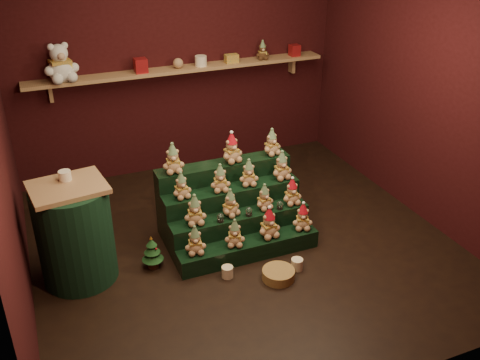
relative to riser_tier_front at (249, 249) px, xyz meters
name	(u,v)px	position (x,y,z in m)	size (l,w,h in m)	color
ground	(243,244)	(0.03, 0.23, -0.09)	(4.00, 4.00, 0.00)	black
back_wall	(177,57)	(0.03, 2.28, 1.31)	(4.00, 0.10, 2.80)	black
front_wall	(382,227)	(0.03, -1.82, 1.31)	(4.00, 0.10, 2.80)	black
right_wall	(429,85)	(2.08, 0.23, 1.31)	(0.10, 4.00, 2.80)	black
back_shelf	(182,70)	(0.03, 2.10, 1.20)	(3.60, 0.26, 0.24)	#A67F53
riser_tier_front	(249,249)	(0.00, 0.00, 0.00)	(1.40, 0.22, 0.18)	black
riser_tier_midfront	(240,230)	(0.00, 0.22, 0.09)	(1.40, 0.22, 0.36)	black
riser_tier_midback	(232,211)	(0.00, 0.44, 0.18)	(1.40, 0.22, 0.54)	black
riser_tier_back	(224,194)	(0.00, 0.66, 0.27)	(1.40, 0.22, 0.72)	black
teddy_0	(195,240)	(-0.53, 0.02, 0.23)	(0.20, 0.18, 0.28)	tan
teddy_1	(235,233)	(-0.15, 0.00, 0.22)	(0.19, 0.17, 0.27)	tan
teddy_2	(269,223)	(0.21, 0.01, 0.24)	(0.22, 0.20, 0.31)	tan
teddy_3	(303,216)	(0.58, 0.01, 0.23)	(0.20, 0.18, 0.28)	tan
teddy_4	(195,210)	(-0.45, 0.23, 0.42)	(0.21, 0.19, 0.29)	tan
teddy_5	(230,203)	(-0.10, 0.24, 0.41)	(0.20, 0.18, 0.27)	tan
teddy_6	(264,197)	(0.26, 0.23, 0.40)	(0.19, 0.17, 0.26)	tan
teddy_7	(292,191)	(0.56, 0.21, 0.41)	(0.20, 0.18, 0.27)	tan
teddy_8	(181,185)	(-0.51, 0.44, 0.58)	(0.19, 0.17, 0.26)	tan
teddy_9	(220,178)	(-0.12, 0.43, 0.59)	(0.20, 0.18, 0.27)	tan
teddy_10	(249,173)	(0.18, 0.44, 0.58)	(0.19, 0.17, 0.27)	tan
teddy_11	(282,165)	(0.55, 0.44, 0.60)	(0.21, 0.19, 0.29)	tan
teddy_12	(173,158)	(-0.52, 0.64, 0.78)	(0.21, 0.19, 0.30)	tan
teddy_13	(232,148)	(0.09, 0.65, 0.78)	(0.22, 0.20, 0.30)	tan
teddy_14	(272,142)	(0.53, 0.65, 0.77)	(0.20, 0.18, 0.28)	tan
snow_globe_a	(220,218)	(-0.23, 0.16, 0.31)	(0.07, 0.07, 0.09)	black
snow_globe_b	(249,212)	(0.07, 0.16, 0.31)	(0.07, 0.07, 0.09)	black
snow_globe_c	(280,205)	(0.40, 0.16, 0.31)	(0.06, 0.06, 0.08)	black
side_table	(75,233)	(-1.53, 0.31, 0.38)	(0.68, 0.66, 0.95)	#A67F53
table_ornament	(65,176)	(-1.53, 0.41, 0.90)	(0.11, 0.11, 0.08)	beige
mini_christmas_tree	(152,252)	(-0.89, 0.19, 0.08)	(0.20, 0.20, 0.34)	#452A18
mug_left	(227,272)	(-0.30, -0.21, -0.04)	(0.11, 0.11, 0.11)	beige
mug_right	(297,264)	(0.34, -0.35, -0.03)	(0.11, 0.11, 0.11)	beige
wicker_basket	(278,274)	(0.12, -0.41, -0.04)	(0.30, 0.30, 0.09)	#A07840
white_bear	(59,57)	(-1.32, 2.07, 1.49)	(0.37, 0.33, 0.52)	silver
brown_bear	(263,50)	(1.06, 2.07, 1.34)	(0.16, 0.15, 0.23)	#482C18
gift_tin_red_a	(141,65)	(-0.46, 2.08, 1.31)	(0.14, 0.14, 0.16)	maroon
gift_tin_cream	(201,61)	(0.26, 2.08, 1.29)	(0.14, 0.14, 0.12)	beige
gift_tin_red_b	(295,50)	(1.51, 2.08, 1.30)	(0.12, 0.12, 0.14)	maroon
shelf_plush_ball	(178,63)	(-0.02, 2.08, 1.29)	(0.12, 0.12, 0.12)	tan
scarf_gift_box	(231,58)	(0.66, 2.08, 1.28)	(0.16, 0.10, 0.10)	orange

